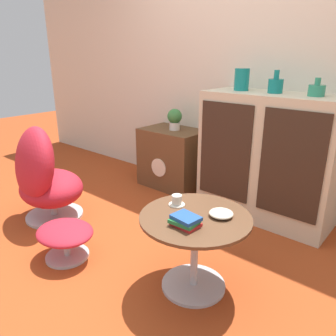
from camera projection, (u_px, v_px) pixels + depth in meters
name	position (u px, v px, depth m)	size (l,w,h in m)	color
ground_plane	(125.00, 259.00, 2.27)	(12.00, 12.00, 0.00)	#9E3D19
wall_back	(245.00, 59.00, 2.92)	(6.40, 0.06, 2.60)	beige
sideboard	(268.00, 158.00, 2.72)	(1.10, 0.49, 1.06)	beige
tv_console	(173.00, 158.00, 3.45)	(0.64, 0.45, 0.61)	brown
egg_chair	(43.00, 177.00, 2.71)	(0.71, 0.67, 0.83)	#B7B7BC
ottoman	(65.00, 235.00, 2.24)	(0.42, 0.36, 0.24)	#B7B7BC
coffee_table	(195.00, 239.00, 1.90)	(0.64, 0.64, 0.48)	#B7B7BC
vase_leftmost	(242.00, 80.00, 2.70)	(0.12, 0.12, 0.18)	#147A75
vase_inner_left	(276.00, 85.00, 2.53)	(0.11, 0.11, 0.17)	#147A75
vase_inner_right	(317.00, 90.00, 2.35)	(0.12, 0.12, 0.13)	#2D8E6B
potted_plant	(175.00, 118.00, 3.30)	(0.15, 0.15, 0.21)	silver
teacup	(177.00, 201.00, 1.97)	(0.10, 0.10, 0.06)	silver
book_stack	(185.00, 221.00, 1.73)	(0.16, 0.13, 0.06)	red
bowl	(221.00, 213.00, 1.84)	(0.14, 0.14, 0.04)	beige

